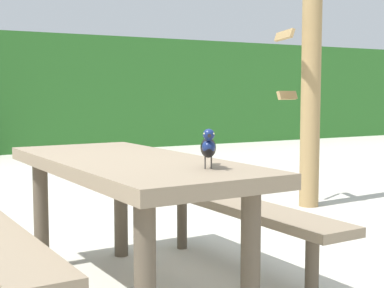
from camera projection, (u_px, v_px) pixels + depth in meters
name	position (u px, v px, depth m)	size (l,w,h in m)	color
picnic_table_foreground	(129.00, 193.00, 2.97)	(1.75, 1.83, 0.74)	#84725B
bird_grackle	(208.00, 146.00, 2.53)	(0.16, 0.26, 0.18)	black
stalk_post_right_side	(310.00, 96.00, 5.30)	(0.44, 0.45, 2.09)	#997A4C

